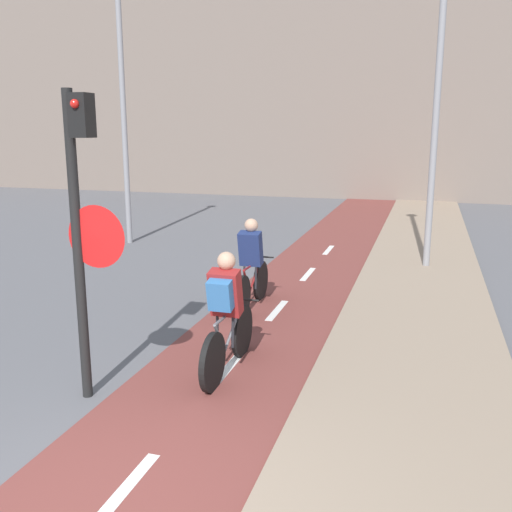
{
  "coord_description": "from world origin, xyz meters",
  "views": [
    {
      "loc": [
        2.26,
        -3.19,
        2.95
      ],
      "look_at": [
        0.0,
        4.29,
        1.2
      ],
      "focal_mm": 40.0,
      "sensor_mm": 36.0,
      "label": 1
    }
  ],
  "objects_px": {
    "street_lamp_far": "(122,75)",
    "street_lamp_sidewalk": "(440,58)",
    "traffic_light_pole": "(82,215)",
    "cyclist_near": "(227,318)",
    "cyclist_far": "(251,269)"
  },
  "relations": [
    {
      "from": "street_lamp_far",
      "to": "street_lamp_sidewalk",
      "type": "relative_size",
      "value": 0.98
    },
    {
      "from": "traffic_light_pole",
      "to": "street_lamp_far",
      "type": "relative_size",
      "value": 0.48
    },
    {
      "from": "street_lamp_sidewalk",
      "to": "cyclist_near",
      "type": "distance_m",
      "value": 7.72
    },
    {
      "from": "street_lamp_far",
      "to": "cyclist_near",
      "type": "bearing_deg",
      "value": -53.34
    },
    {
      "from": "street_lamp_far",
      "to": "traffic_light_pole",
      "type": "bearing_deg",
      "value": -63.52
    },
    {
      "from": "street_lamp_far",
      "to": "cyclist_near",
      "type": "height_order",
      "value": "street_lamp_far"
    },
    {
      "from": "traffic_light_pole",
      "to": "cyclist_far",
      "type": "bearing_deg",
      "value": 78.24
    },
    {
      "from": "street_lamp_far",
      "to": "cyclist_near",
      "type": "relative_size",
      "value": 3.92
    },
    {
      "from": "traffic_light_pole",
      "to": "cyclist_far",
      "type": "distance_m",
      "value": 3.91
    },
    {
      "from": "traffic_light_pole",
      "to": "cyclist_far",
      "type": "height_order",
      "value": "traffic_light_pole"
    },
    {
      "from": "traffic_light_pole",
      "to": "street_lamp_far",
      "type": "xyz_separation_m",
      "value": [
        -4.02,
        8.07,
        2.18
      ]
    },
    {
      "from": "cyclist_near",
      "to": "cyclist_far",
      "type": "bearing_deg",
      "value": 100.61
    },
    {
      "from": "street_lamp_sidewalk",
      "to": "cyclist_far",
      "type": "height_order",
      "value": "street_lamp_sidewalk"
    },
    {
      "from": "traffic_light_pole",
      "to": "cyclist_far",
      "type": "relative_size",
      "value": 1.93
    },
    {
      "from": "street_lamp_sidewalk",
      "to": "cyclist_near",
      "type": "xyz_separation_m",
      "value": [
        -2.29,
        -6.43,
        -3.61
      ]
    }
  ]
}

